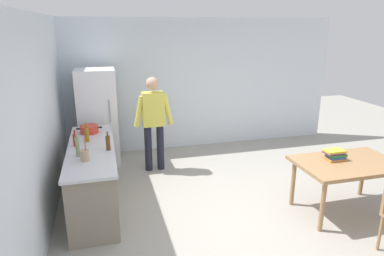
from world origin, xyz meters
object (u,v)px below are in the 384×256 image
at_px(person, 153,118).
at_px(dining_table, 348,167).
at_px(utensil_jar, 85,155).
at_px(bottle_beer_brown, 108,143).
at_px(refrigerator, 98,118).
at_px(bottle_sauce_red, 75,140).
at_px(bottle_vinegar_tall, 78,147).
at_px(book_stack, 335,155).
at_px(bottle_oil_amber, 87,134).
at_px(cooking_pot, 89,129).

bearing_deg(person, dining_table, -42.41).
distance_m(person, dining_table, 3.20).
distance_m(utensil_jar, bottle_beer_brown, 0.44).
distance_m(refrigerator, bottle_sauce_red, 1.55).
height_order(refrigerator, bottle_vinegar_tall, refrigerator).
relative_size(bottle_vinegar_tall, book_stack, 1.10).
height_order(dining_table, bottle_vinegar_tall, bottle_vinegar_tall).
xyz_separation_m(bottle_sauce_red, bottle_oil_amber, (0.15, 0.18, 0.02)).
xyz_separation_m(person, bottle_beer_brown, (-0.81, -1.24, 0.03)).
height_order(refrigerator, bottle_sauce_red, refrigerator).
height_order(person, dining_table, person).
bearing_deg(bottle_oil_amber, cooking_pot, 86.88).
height_order(dining_table, bottle_beer_brown, bottle_beer_brown).
distance_m(bottle_oil_amber, book_stack, 3.56).
distance_m(bottle_vinegar_tall, bottle_beer_brown, 0.42).
height_order(person, bottle_oil_amber, person).
height_order(bottle_beer_brown, bottle_oil_amber, bottle_oil_amber).
xyz_separation_m(dining_table, bottle_beer_brown, (-3.16, 0.91, 0.33)).
bearing_deg(utensil_jar, bottle_vinegar_tall, 116.72).
xyz_separation_m(bottle_beer_brown, bottle_oil_amber, (-0.29, 0.45, 0.01)).
relative_size(person, book_stack, 5.84).
relative_size(refrigerator, cooking_pot, 4.50).
relative_size(bottle_sauce_red, bottle_oil_amber, 0.86).
bearing_deg(dining_table, bottle_sauce_red, 161.82).
bearing_deg(utensil_jar, bottle_sauce_red, 103.76).
xyz_separation_m(person, utensil_jar, (-1.11, -1.56, 0.00)).
relative_size(bottle_sauce_red, book_stack, 0.82).
distance_m(bottle_sauce_red, bottle_oil_amber, 0.24).
bearing_deg(bottle_vinegar_tall, bottle_beer_brown, 20.69).
xyz_separation_m(refrigerator, bottle_beer_brown, (0.14, -1.79, 0.11)).
height_order(refrigerator, book_stack, refrigerator).
bearing_deg(bottle_beer_brown, bottle_oil_amber, 122.90).
height_order(refrigerator, utensil_jar, refrigerator).
distance_m(cooking_pot, bottle_vinegar_tall, 1.03).
height_order(utensil_jar, bottle_oil_amber, utensil_jar).
relative_size(bottle_vinegar_tall, bottle_beer_brown, 1.23).
distance_m(bottle_beer_brown, book_stack, 3.14).
distance_m(refrigerator, dining_table, 4.27).
xyz_separation_m(bottle_vinegar_tall, bottle_oil_amber, (0.09, 0.60, -0.02)).
xyz_separation_m(refrigerator, cooking_pot, (-0.13, -0.91, 0.06)).
distance_m(dining_table, bottle_sauce_red, 3.81).
distance_m(refrigerator, person, 1.10).
relative_size(utensil_jar, bottle_sauce_red, 1.33).
bearing_deg(person, bottle_beer_brown, -123.28).
height_order(refrigerator, dining_table, refrigerator).
relative_size(dining_table, bottle_sauce_red, 5.83).
distance_m(person, bottle_vinegar_tall, 1.83).
distance_m(person, bottle_sauce_red, 1.58).
bearing_deg(cooking_pot, refrigerator, 81.81).
relative_size(refrigerator, bottle_vinegar_tall, 5.62).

